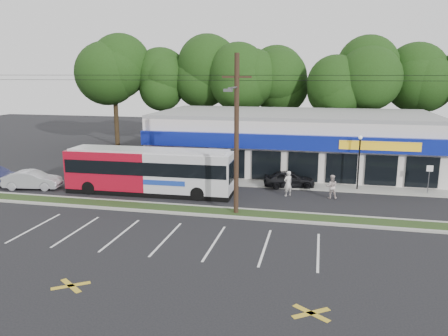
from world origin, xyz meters
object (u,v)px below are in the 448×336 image
car_dark (289,179)px  pedestrian_b (332,187)px  utility_pole (234,130)px  pedestrian_a (288,183)px  lamp_post (359,156)px  sign_post (429,174)px  car_silver (32,180)px  metrobus (150,170)px

car_dark → pedestrian_b: 4.01m
utility_pole → pedestrian_a: (3.06, 5.07, -4.47)m
pedestrian_a → pedestrian_b: 3.11m
lamp_post → pedestrian_b: 3.83m
pedestrian_a → utility_pole: bearing=19.6°
sign_post → car_dark: (-10.19, -0.07, -0.88)m
pedestrian_a → pedestrian_b: pedestrian_a is taller
lamp_post → car_silver: (-24.66, -5.06, -1.95)m
sign_post → lamp_post: bearing=177.4°
sign_post → metrobus: 20.65m
utility_pole → car_silver: size_ratio=11.46×
utility_pole → car_dark: utility_pole is taller
lamp_post → metrobus: (-15.24, -4.30, -0.89)m
car_silver → lamp_post: bearing=-88.4°
car_silver → pedestrian_b: bearing=-94.1°
pedestrian_a → pedestrian_b: (3.11, 0.08, -0.08)m
sign_post → car_silver: sign_post is taller
metrobus → car_silver: metrobus is taller
lamp_post → pedestrian_a: size_ratio=2.26×
pedestrian_b → car_silver: bearing=1.5°
utility_pole → pedestrian_b: utility_pole is taller
pedestrian_b → sign_post: bearing=-164.8°
metrobus → car_silver: 9.51m
utility_pole → pedestrian_b: (6.17, 5.15, -4.55)m
utility_pole → car_silver: utility_pole is taller
sign_post → metrobus: size_ratio=0.18×
utility_pole → sign_post: (13.17, 7.65, -3.86)m
sign_post → metrobus: metrobus is taller
pedestrian_b → lamp_post: bearing=-130.7°
utility_pole → lamp_post: 11.67m
utility_pole → pedestrian_a: 7.43m
lamp_post → metrobus: size_ratio=0.34×
metrobus → car_dark: size_ratio=3.16×
sign_post → pedestrian_a: 10.45m
utility_pole → metrobus: size_ratio=3.99×
sign_post → pedestrian_b: (-7.00, -2.50, -0.69)m
pedestrian_b → metrobus: bearing=2.4°
lamp_post → car_dark: (-5.19, -0.30, -1.99)m
car_dark → car_silver: size_ratio=0.91×
utility_pole → pedestrian_a: bearing=58.9°
lamp_post → sign_post: 5.13m
car_silver → pedestrian_b: size_ratio=2.53×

